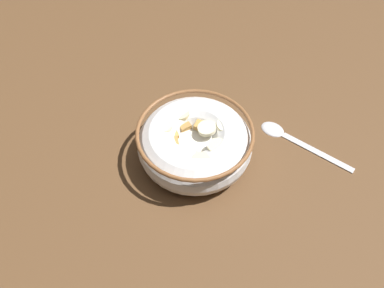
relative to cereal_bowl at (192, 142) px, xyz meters
The scene contains 3 objects.
ground_plane 4.37cm from the cereal_bowl, 101.09° to the left, with size 101.60×101.60×2.00cm, color brown.
cereal_bowl is the anchor object (origin of this frame).
spoon 15.77cm from the cereal_bowl, 105.34° to the left, with size 11.05×14.15×0.80cm.
Camera 1 is at (35.13, 0.43, 48.05)cm, focal length 35.46 mm.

